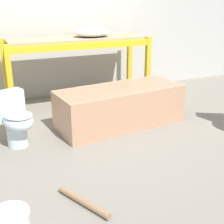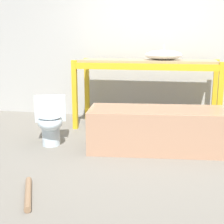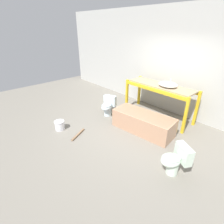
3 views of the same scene
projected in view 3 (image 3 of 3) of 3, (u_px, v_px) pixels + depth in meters
ground_plane at (133, 129)px, 4.94m from camera, size 12.00×12.00×0.00m
warehouse_wall_rear at (176, 63)px, 5.32m from camera, size 10.80×0.08×3.20m
shelving_rack at (160, 90)px, 5.26m from camera, size 2.16×0.72×1.05m
sink_basin at (168, 84)px, 4.99m from camera, size 0.55×0.44×0.23m
bathtub_main at (143, 121)px, 4.74m from camera, size 1.73×0.84×0.52m
toilet_near at (175, 160)px, 3.34m from camera, size 0.57×0.63×0.62m
toilet_far at (108, 106)px, 5.58m from camera, size 0.52×0.62×0.62m
bucket_white at (60, 125)px, 4.87m from camera, size 0.28×0.28×0.26m
loose_pipe at (78, 134)px, 4.65m from camera, size 0.30×0.54×0.06m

